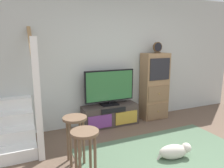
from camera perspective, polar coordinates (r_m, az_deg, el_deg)
back_wall at (r=4.57m, az=1.61°, el=6.69°), size 6.40×0.12×2.70m
area_rug at (r=3.45m, az=15.55°, el=-19.08°), size 2.60×1.80×0.01m
media_console at (r=4.46m, az=-0.52°, el=-8.39°), size 1.16×0.38×0.43m
television at (r=4.31m, az=-0.66°, el=-0.73°), size 1.05×0.22×0.73m
side_cabinet at (r=4.84m, az=11.35°, el=-0.63°), size 0.58×0.38×1.47m
desk_clock at (r=4.73m, az=12.14°, el=9.56°), size 0.21×0.08×0.24m
staircase at (r=4.11m, az=-26.61°, el=-9.18°), size 1.00×1.36×2.20m
bar_stool_near at (r=2.66m, az=-7.28°, el=-15.89°), size 0.34×0.34×0.70m
bar_stool_far at (r=3.11m, az=-9.90°, el=-11.79°), size 0.34×0.34×0.69m
dog at (r=3.46m, az=16.59°, el=-16.95°), size 0.54×0.29×0.23m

